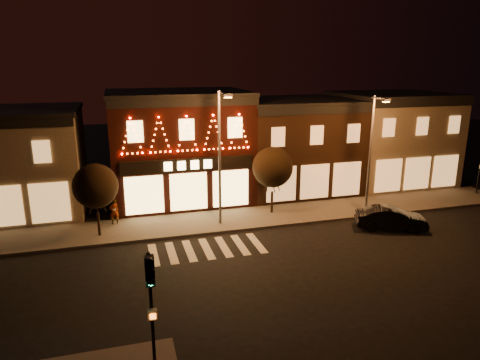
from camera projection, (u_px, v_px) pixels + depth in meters
name	position (u px, v px, depth m)	size (l,w,h in m)	color
ground	(223.00, 281.00, 21.12)	(120.00, 120.00, 0.00)	black
sidewalk_far	(224.00, 220.00, 29.06)	(44.00, 4.00, 0.15)	#47423D
building_pulp	(179.00, 146.00, 33.00)	(10.20, 8.34, 8.30)	black
building_right_a	(294.00, 145.00, 35.64)	(9.20, 8.28, 7.50)	#321D11
building_right_b	(390.00, 138.00, 37.99)	(9.20, 8.28, 7.80)	#665D48
traffic_signal_near	(151.00, 291.00, 13.86)	(0.31, 0.45, 4.38)	black
streetlamp_mid	(221.00, 149.00, 26.87)	(0.55, 1.95, 8.51)	#59595E
streetlamp_right	(372.00, 147.00, 28.88)	(0.55, 1.85, 8.07)	#59595E
tree_left	(95.00, 186.00, 25.58)	(2.65, 2.65, 4.43)	black
tree_right	(273.00, 167.00, 29.55)	(2.78, 2.78, 4.64)	black
dark_sedan	(391.00, 218.00, 27.59)	(1.53, 4.37, 1.44)	black
pedestrian	(114.00, 211.00, 28.05)	(0.61, 0.40, 1.67)	gray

